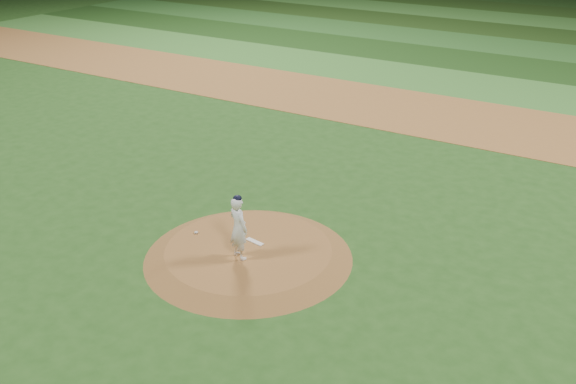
# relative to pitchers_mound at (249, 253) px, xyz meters

# --- Properties ---
(ground) EXTENTS (120.00, 120.00, 0.00)m
(ground) POSITION_rel_pitchers_mound_xyz_m (0.00, 0.00, -0.12)
(ground) COLOR #24501A
(ground) RESTS_ON ground
(infield_dirt_band) EXTENTS (70.00, 6.00, 0.02)m
(infield_dirt_band) POSITION_rel_pitchers_mound_xyz_m (0.00, 14.00, -0.12)
(infield_dirt_band) COLOR #9B6430
(infield_dirt_band) RESTS_ON ground
(outfield_stripe_0) EXTENTS (70.00, 5.00, 0.02)m
(outfield_stripe_0) POSITION_rel_pitchers_mound_xyz_m (0.00, 19.50, -0.12)
(outfield_stripe_0) COLOR #3A7D2D
(outfield_stripe_0) RESTS_ON ground
(outfield_stripe_1) EXTENTS (70.00, 5.00, 0.02)m
(outfield_stripe_1) POSITION_rel_pitchers_mound_xyz_m (0.00, 24.50, -0.12)
(outfield_stripe_1) COLOR #1C4215
(outfield_stripe_1) RESTS_ON ground
(outfield_stripe_2) EXTENTS (70.00, 5.00, 0.02)m
(outfield_stripe_2) POSITION_rel_pitchers_mound_xyz_m (0.00, 29.50, -0.12)
(outfield_stripe_2) COLOR #2B6424
(outfield_stripe_2) RESTS_ON ground
(outfield_stripe_3) EXTENTS (70.00, 5.00, 0.02)m
(outfield_stripe_3) POSITION_rel_pitchers_mound_xyz_m (0.00, 34.50, -0.12)
(outfield_stripe_3) COLOR #204014
(outfield_stripe_3) RESTS_ON ground
(outfield_stripe_4) EXTENTS (70.00, 5.00, 0.02)m
(outfield_stripe_4) POSITION_rel_pitchers_mound_xyz_m (0.00, 39.50, -0.12)
(outfield_stripe_4) COLOR #39782B
(outfield_stripe_4) RESTS_ON ground
(outfield_stripe_5) EXTENTS (70.00, 5.00, 0.02)m
(outfield_stripe_5) POSITION_rel_pitchers_mound_xyz_m (0.00, 44.50, -0.12)
(outfield_stripe_5) COLOR #254917
(outfield_stripe_5) RESTS_ON ground
(pitchers_mound) EXTENTS (5.50, 5.50, 0.25)m
(pitchers_mound) POSITION_rel_pitchers_mound_xyz_m (0.00, 0.00, 0.00)
(pitchers_mound) COLOR #905C2C
(pitchers_mound) RESTS_ON ground
(pitching_rubber) EXTENTS (0.57, 0.23, 0.03)m
(pitching_rubber) POSITION_rel_pitchers_mound_xyz_m (-0.05, 0.38, 0.14)
(pitching_rubber) COLOR silver
(pitching_rubber) RESTS_ON pitchers_mound
(rosin_bag) EXTENTS (0.11, 0.11, 0.06)m
(rosin_bag) POSITION_rel_pitchers_mound_xyz_m (-1.70, -0.06, 0.16)
(rosin_bag) COLOR beige
(rosin_bag) RESTS_ON pitchers_mound
(pitcher_on_mound) EXTENTS (0.72, 0.59, 1.76)m
(pitcher_on_mound) POSITION_rel_pitchers_mound_xyz_m (0.04, -0.47, 0.99)
(pitcher_on_mound) COLOR white
(pitcher_on_mound) RESTS_ON pitchers_mound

